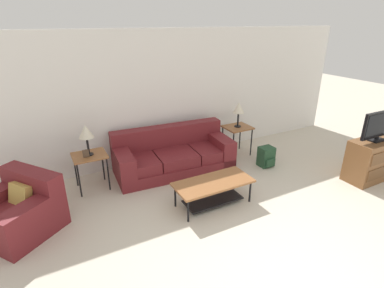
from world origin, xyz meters
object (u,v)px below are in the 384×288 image
Objects in this scene: couch at (173,156)px; tv_console at (371,160)px; armchair at (19,212)px; table_lamp_right at (239,108)px; coffee_table at (213,187)px; television at (380,125)px; backpack at (266,157)px; side_table_left at (90,158)px; side_table_right at (237,130)px; table_lamp_left at (86,132)px.

tv_console is (3.02, -2.02, 0.09)m from couch.
table_lamp_right is at bearing 9.39° from armchair.
couch is 1.39m from coffee_table.
table_lamp_right is at bearing 126.13° from television.
backpack is (-1.31, 1.30, -0.86)m from television.
side_table_right is (3.05, 0.00, 0.00)m from side_table_left.
table_lamp_left is 3.05m from table_lamp_right.
side_table_right is (1.52, 0.03, 0.27)m from couch.
coffee_table is 1.79m from backpack.
coffee_table is at bearing 167.88° from television.
table_lamp_left is at bearing 31.91° from armchair.
side_table_right reaches higher than backpack.
coffee_table is at bearing -158.17° from backpack.
side_table_left is (-1.53, 0.03, 0.27)m from couch.
table_lamp_right is at bearing 43.94° from coffee_table.
table_lamp_left reaches higher than armchair.
table_lamp_left is 4.99m from television.
table_lamp_left reaches higher than backpack.
side_table_right is 0.47m from table_lamp_right.
television is at bearing -13.54° from armchair.
side_table_left is 0.47m from table_lamp_left.
coffee_table is (2.69, -0.73, 0.01)m from armchair.
table_lamp_right reaches higher than backpack.
coffee_table is at bearing -136.06° from side_table_right.
side_table_right is 2.54m from tv_console.
tv_console is (4.55, -2.05, -0.65)m from table_lamp_left.
armchair is at bearing -148.09° from side_table_left.
table_lamp_right is at bearing 0.00° from side_table_left.
table_lamp_right reaches higher than side_table_right.
table_lamp_left is at bearing 155.75° from television.
backpack is at bearing 135.11° from tv_console.
table_lamp_left is 5.03m from tv_console.
table_lamp_right is at bearing 45.00° from side_table_right.
side_table_left is at bearing 155.75° from television.
side_table_right is at bearing 0.00° from side_table_left.
table_lamp_left is at bearing 138.32° from coffee_table.
tv_console is 1.85m from backpack.
table_lamp_left is at bearing 166.99° from backpack.
television reaches higher than coffee_table.
backpack is at bearing -13.01° from table_lamp_left.
couch is 2.72m from armchair.
side_table_left is at bearing -63.43° from table_lamp_left.
side_table_left reaches higher than backpack.
side_table_left is 4.99m from tv_console.
couch is 1.70m from table_lamp_left.
television is at bearing -44.87° from backpack.
table_lamp_left is 3.43m from backpack.
tv_console is 0.67m from television.
couch is at bearing 146.17° from television.
coffee_table is at bearing -41.68° from side_table_left.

